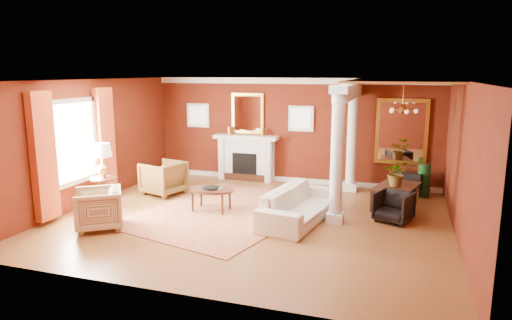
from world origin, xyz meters
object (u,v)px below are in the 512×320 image
(coffee_table, at_px, (211,191))
(sofa, at_px, (300,199))
(side_table, at_px, (103,165))
(armchair_stripe, at_px, (98,207))
(armchair_leopard, at_px, (163,176))
(dining_table, at_px, (397,191))

(coffee_table, bearing_deg, sofa, -2.29)
(coffee_table, bearing_deg, side_table, -168.88)
(armchair_stripe, bearing_deg, armchair_leopard, 146.41)
(armchair_leopard, relative_size, armchair_stripe, 1.04)
(coffee_table, bearing_deg, armchair_leopard, 151.49)
(sofa, height_order, armchair_leopard, sofa)
(side_table, height_order, dining_table, side_table)
(armchair_stripe, xyz_separation_m, side_table, (-0.80, 1.29, 0.55))
(armchair_stripe, bearing_deg, coffee_table, 101.75)
(sofa, relative_size, armchair_leopard, 2.58)
(coffee_table, distance_m, side_table, 2.56)
(sofa, xyz_separation_m, coffee_table, (-2.03, 0.08, -0.01))
(side_table, bearing_deg, armchair_leopard, 62.92)
(sofa, height_order, coffee_table, sofa)
(armchair_leopard, relative_size, dining_table, 0.65)
(sofa, bearing_deg, armchair_stripe, 124.14)
(coffee_table, xyz_separation_m, dining_table, (3.93, 1.55, -0.06))
(armchair_leopard, height_order, armchair_stripe, armchair_leopard)
(armchair_leopard, xyz_separation_m, coffee_table, (1.73, -0.94, -0.00))
(side_table, relative_size, dining_table, 1.03)
(dining_table, bearing_deg, armchair_leopard, 112.18)
(sofa, relative_size, side_table, 1.62)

